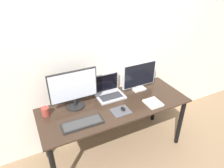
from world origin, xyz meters
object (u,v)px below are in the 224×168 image
at_px(monitor_left, 74,89).
at_px(keyboard, 82,123).
at_px(monitor_right, 139,76).
at_px(mug, 46,112).
at_px(laptop, 109,91).
at_px(mouse, 123,109).
at_px(book, 153,103).

relative_size(monitor_left, keyboard, 1.26).
xyz_separation_m(monitor_right, keyboard, (-0.89, -0.33, -0.19)).
bearing_deg(monitor_right, mug, -179.19).
bearing_deg(mug, keyboard, -45.45).
bearing_deg(laptop, monitor_right, -6.93).
height_order(mouse, book, mouse).
distance_m(monitor_left, mug, 0.39).
bearing_deg(monitor_right, keyboard, -159.76).
distance_m(monitor_right, laptop, 0.44).
height_order(book, mug, mug).
bearing_deg(book, monitor_right, 86.07).
xyz_separation_m(monitor_left, laptop, (0.45, 0.05, -0.17)).
relative_size(monitor_left, mug, 5.50).
bearing_deg(laptop, mug, -175.12).
distance_m(laptop, keyboard, 0.61).
xyz_separation_m(laptop, mug, (-0.79, -0.07, -0.01)).
distance_m(laptop, book, 0.57).
height_order(keyboard, mug, mug).
xyz_separation_m(monitor_left, mouse, (0.46, -0.31, -0.22)).
bearing_deg(monitor_right, monitor_left, -179.99).
relative_size(laptop, keyboard, 0.78).
bearing_deg(book, keyboard, 178.12).
bearing_deg(monitor_left, monitor_right, 0.01).
xyz_separation_m(monitor_right, mouse, (-0.41, -0.31, -0.17)).
height_order(mouse, mug, mug).
xyz_separation_m(keyboard, mug, (-0.31, 0.31, 0.04)).
bearing_deg(mouse, monitor_right, 37.38).
height_order(laptop, book, laptop).
height_order(monitor_right, mouse, monitor_right).
xyz_separation_m(monitor_left, book, (0.84, -0.36, -0.23)).
xyz_separation_m(monitor_left, keyboard, (-0.03, -0.33, -0.23)).
distance_m(monitor_left, laptop, 0.49).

